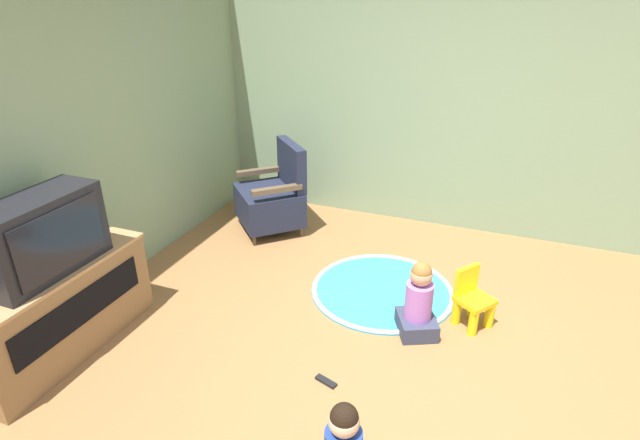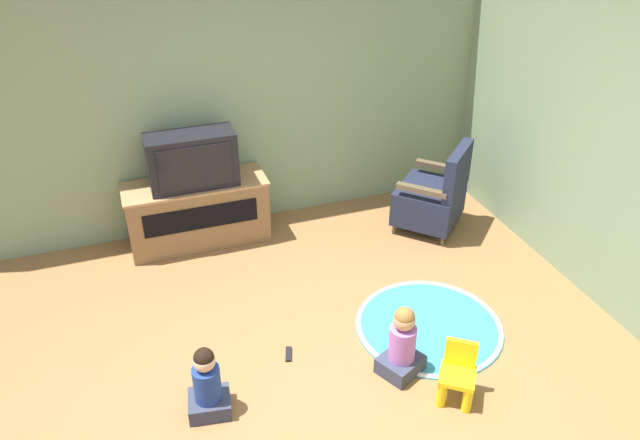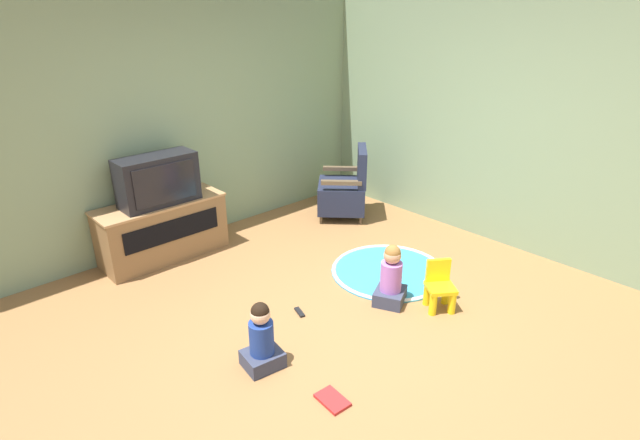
{
  "view_description": "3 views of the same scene",
  "coord_description": "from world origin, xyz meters",
  "px_view_note": "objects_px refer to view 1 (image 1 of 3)",
  "views": [
    {
      "loc": [
        -2.36,
        -0.44,
        2.29
      ],
      "look_at": [
        0.58,
        0.71,
        0.81
      ],
      "focal_mm": 28.0,
      "sensor_mm": 36.0,
      "label": 1
    },
    {
      "loc": [
        -1.02,
        -2.98,
        3.31
      ],
      "look_at": [
        0.32,
        0.83,
        0.88
      ],
      "focal_mm": 35.0,
      "sensor_mm": 36.0,
      "label": 2
    },
    {
      "loc": [
        -2.49,
        -2.43,
        2.51
      ],
      "look_at": [
        0.39,
        0.65,
        0.69
      ],
      "focal_mm": 28.0,
      "sensor_mm": 36.0,
      "label": 3
    }
  ],
  "objects_px": {
    "black_armchair": "(273,198)",
    "yellow_kid_chair": "(472,302)",
    "television": "(40,236)",
    "child_watching_center": "(419,303)",
    "remote_control": "(326,381)",
    "tv_cabinet": "(55,308)"
  },
  "relations": [
    {
      "from": "black_armchair",
      "to": "yellow_kid_chair",
      "type": "bearing_deg",
      "value": 22.11
    },
    {
      "from": "yellow_kid_chair",
      "to": "remote_control",
      "type": "relative_size",
      "value": 2.86
    },
    {
      "from": "black_armchair",
      "to": "yellow_kid_chair",
      "type": "xyz_separation_m",
      "value": [
        -0.92,
        -2.08,
        -0.16
      ]
    },
    {
      "from": "child_watching_center",
      "to": "remote_control",
      "type": "bearing_deg",
      "value": 123.68
    },
    {
      "from": "black_armchair",
      "to": "child_watching_center",
      "type": "relative_size",
      "value": 1.54
    },
    {
      "from": "tv_cabinet",
      "to": "television",
      "type": "xyz_separation_m",
      "value": [
        0.0,
        -0.04,
        0.56
      ]
    },
    {
      "from": "yellow_kid_chair",
      "to": "television",
      "type": "bearing_deg",
      "value": 153.36
    },
    {
      "from": "television",
      "to": "black_armchair",
      "type": "xyz_separation_m",
      "value": [
        2.24,
        -0.48,
        -0.54
      ]
    },
    {
      "from": "television",
      "to": "yellow_kid_chair",
      "type": "bearing_deg",
      "value": -62.75
    },
    {
      "from": "tv_cabinet",
      "to": "child_watching_center",
      "type": "xyz_separation_m",
      "value": [
        1.07,
        -2.25,
        -0.08
      ]
    },
    {
      "from": "tv_cabinet",
      "to": "child_watching_center",
      "type": "relative_size",
      "value": 2.28
    },
    {
      "from": "tv_cabinet",
      "to": "television",
      "type": "relative_size",
      "value": 1.67
    },
    {
      "from": "yellow_kid_chair",
      "to": "black_armchair",
      "type": "bearing_deg",
      "value": 102.28
    },
    {
      "from": "child_watching_center",
      "to": "television",
      "type": "bearing_deg",
      "value": 90.05
    },
    {
      "from": "television",
      "to": "yellow_kid_chair",
      "type": "relative_size",
      "value": 1.78
    },
    {
      "from": "black_armchair",
      "to": "remote_control",
      "type": "height_order",
      "value": "black_armchair"
    },
    {
      "from": "remote_control",
      "to": "child_watching_center",
      "type": "bearing_deg",
      "value": -102.88
    },
    {
      "from": "child_watching_center",
      "to": "remote_control",
      "type": "height_order",
      "value": "child_watching_center"
    },
    {
      "from": "tv_cabinet",
      "to": "black_armchair",
      "type": "height_order",
      "value": "black_armchair"
    },
    {
      "from": "tv_cabinet",
      "to": "child_watching_center",
      "type": "distance_m",
      "value": 2.49
    },
    {
      "from": "television",
      "to": "yellow_kid_chair",
      "type": "height_order",
      "value": "television"
    },
    {
      "from": "television",
      "to": "child_watching_center",
      "type": "height_order",
      "value": "television"
    }
  ]
}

